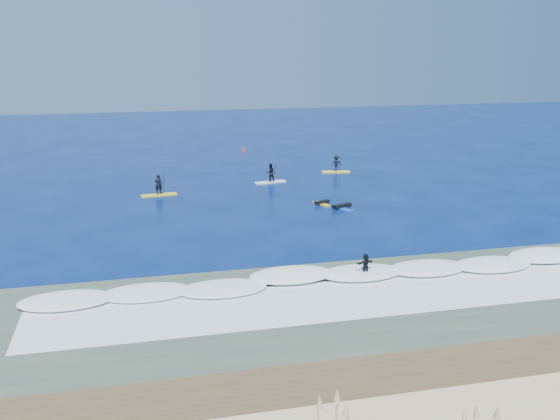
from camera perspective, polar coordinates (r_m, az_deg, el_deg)
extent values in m
plane|color=#031642|center=(44.72, 1.73, -1.60)|extent=(160.00, 160.00, 0.00)
cube|color=#453620|center=(26.15, 14.39, -14.90)|extent=(90.00, 5.00, 0.08)
cube|color=#33463A|center=(32.21, 8.23, -8.59)|extent=(90.00, 13.00, 0.01)
cube|color=white|center=(35.67, 5.90, -6.11)|extent=(40.00, 6.00, 0.30)
cube|color=silver|center=(33.07, 7.60, -7.93)|extent=(34.00, 5.00, 0.02)
cube|color=yellow|center=(54.96, -11.01, 1.37)|extent=(3.13, 1.13, 0.10)
imported|color=black|center=(54.75, -11.06, 2.32)|extent=(0.69, 0.50, 1.76)
cylinder|color=black|center=(54.83, -10.58, 2.29)|extent=(0.13, 0.70, 2.05)
cube|color=black|center=(55.05, -10.54, 1.31)|extent=(0.12, 0.03, 0.31)
cube|color=white|center=(58.91, -0.89, 2.58)|extent=(3.07, 1.29, 0.10)
imported|color=black|center=(58.72, -0.90, 3.44)|extent=(0.94, 0.79, 1.72)
cylinder|color=black|center=(58.90, -0.49, 3.42)|extent=(0.17, 0.68, 2.00)
cube|color=black|center=(59.10, -0.49, 2.52)|extent=(0.12, 0.03, 0.30)
cube|color=#FDF71B|center=(63.86, 5.14, 3.51)|extent=(2.94, 1.21, 0.10)
imported|color=black|center=(63.69, 5.15, 4.27)|extent=(1.15, 0.79, 1.64)
cylinder|color=black|center=(63.76, 5.54, 4.22)|extent=(0.16, 0.66, 1.92)
cube|color=black|center=(63.94, 5.52, 3.43)|extent=(0.11, 0.03, 0.29)
cube|color=yellow|center=(51.08, 3.82, 0.57)|extent=(1.08, 1.93, 0.09)
cube|color=black|center=(51.10, 3.90, 0.75)|extent=(1.33, 0.74, 0.21)
sphere|color=black|center=(50.66, 3.23, 0.73)|extent=(0.21, 0.21, 0.21)
cube|color=#174DAE|center=(49.90, 5.59, 0.19)|extent=(1.38, 2.44, 0.11)
cube|color=black|center=(49.91, 5.70, 0.42)|extent=(1.68, 0.95, 0.27)
sphere|color=black|center=(49.33, 4.86, 0.40)|extent=(0.27, 0.27, 0.27)
cube|color=silver|center=(35.57, 7.79, -5.89)|extent=(1.83, 0.87, 0.09)
imported|color=black|center=(35.35, 7.83, -4.92)|extent=(1.15, 0.59, 1.19)
cylinder|color=#F03915|center=(74.96, -3.34, 5.43)|extent=(0.30, 0.30, 0.49)
cone|color=#F03915|center=(74.90, -3.34, 5.71)|extent=(0.22, 0.22, 0.24)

